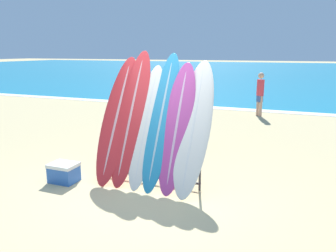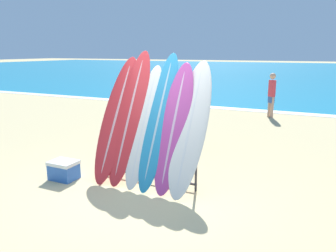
# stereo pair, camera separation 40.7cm
# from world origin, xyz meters

# --- Properties ---
(ground_plane) EXTENTS (160.00, 160.00, 0.00)m
(ground_plane) POSITION_xyz_m (0.00, 0.00, 0.00)
(ground_plane) COLOR tan
(ocean_water) EXTENTS (120.00, 60.00, 0.01)m
(ocean_water) POSITION_xyz_m (0.00, 37.92, 0.00)
(ocean_water) COLOR teal
(ocean_water) RESTS_ON ground_plane
(surfboard_rack) EXTENTS (1.83, 0.04, 0.87)m
(surfboard_rack) POSITION_xyz_m (-0.06, 0.31, 0.47)
(surfboard_rack) COLOR #28282D
(surfboard_rack) RESTS_ON ground_plane
(surfboard_slot_0) EXTENTS (0.59, 1.33, 2.25)m
(surfboard_slot_0) POSITION_xyz_m (-0.81, 0.43, 1.12)
(surfboard_slot_0) COLOR red
(surfboard_slot_0) RESTS_ON ground_plane
(surfboard_slot_1) EXTENTS (0.55, 1.30, 2.37)m
(surfboard_slot_1) POSITION_xyz_m (-0.52, 0.45, 1.18)
(surfboard_slot_1) COLOR red
(surfboard_slot_1) RESTS_ON ground_plane
(surfboard_slot_2) EXTENTS (0.48, 1.17, 2.10)m
(surfboard_slot_2) POSITION_xyz_m (-0.19, 0.38, 1.05)
(surfboard_slot_2) COLOR silver
(surfboard_slot_2) RESTS_ON ground_plane
(surfboard_slot_3) EXTENTS (0.49, 1.33, 2.33)m
(surfboard_slot_3) POSITION_xyz_m (0.07, 0.44, 1.17)
(surfboard_slot_3) COLOR teal
(surfboard_slot_3) RESTS_ON ground_plane
(surfboard_slot_4) EXTENTS (0.54, 1.17, 2.17)m
(surfboard_slot_4) POSITION_xyz_m (0.39, 0.39, 1.08)
(surfboard_slot_4) COLOR #B23D8E
(surfboard_slot_4) RESTS_ON ground_plane
(surfboard_slot_5) EXTENTS (0.59, 1.30, 2.20)m
(surfboard_slot_5) POSITION_xyz_m (0.68, 0.41, 1.10)
(surfboard_slot_5) COLOR silver
(surfboard_slot_5) RESTS_ON ground_plane
(person_near_water) EXTENTS (0.27, 0.27, 1.59)m
(person_near_water) POSITION_xyz_m (1.03, 7.49, 0.87)
(person_near_water) COLOR tan
(person_near_water) RESTS_ON ground_plane
(person_mid_beach) EXTENTS (0.26, 0.27, 1.58)m
(person_mid_beach) POSITION_xyz_m (-2.18, 3.13, 0.86)
(person_mid_beach) COLOR beige
(person_mid_beach) RESTS_ON ground_plane
(person_far_left) EXTENTS (0.20, 0.26, 1.53)m
(person_far_left) POSITION_xyz_m (-0.11, 2.84, 0.83)
(person_far_left) COLOR beige
(person_far_left) RESTS_ON ground_plane
(cooler_box) EXTENTS (0.50, 0.38, 0.35)m
(cooler_box) POSITION_xyz_m (-1.59, -0.22, 0.18)
(cooler_box) COLOR #2D60B7
(cooler_box) RESTS_ON ground_plane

